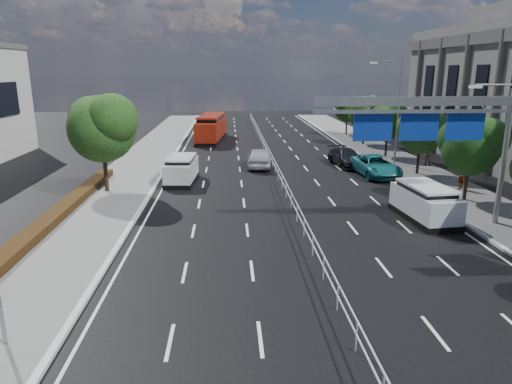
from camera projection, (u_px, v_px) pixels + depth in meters
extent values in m
plane|color=black|center=(349.00, 336.00, 14.40)|extent=(160.00, 160.00, 0.00)
cube|color=silver|center=(57.00, 344.00, 13.86)|extent=(0.25, 140.00, 0.15)
cube|color=silver|center=(276.00, 163.00, 35.82)|extent=(0.05, 85.00, 0.05)
cube|color=silver|center=(276.00, 169.00, 35.94)|extent=(0.05, 85.00, 0.05)
cylinder|color=gray|center=(504.00, 159.00, 23.71)|extent=(0.28, 0.28, 7.20)
cube|color=gray|center=(415.00, 101.00, 22.64)|extent=(10.20, 0.25, 0.45)
cube|color=gray|center=(414.00, 111.00, 22.77)|extent=(10.20, 0.18, 0.18)
cylinder|color=gray|center=(495.00, 85.00, 22.66)|extent=(2.00, 0.10, 0.10)
cube|color=silver|center=(476.00, 87.00, 22.63)|extent=(0.60, 0.25, 0.15)
cube|color=navy|center=(465.00, 127.00, 23.31)|extent=(2.00, 0.08, 1.40)
cube|color=white|center=(464.00, 127.00, 23.36)|extent=(1.80, 0.02, 1.20)
cube|color=navy|center=(419.00, 127.00, 23.17)|extent=(2.00, 0.08, 1.40)
cube|color=white|center=(419.00, 127.00, 23.22)|extent=(1.80, 0.02, 1.20)
cube|color=navy|center=(373.00, 127.00, 23.03)|extent=(2.00, 0.08, 1.40)
cube|color=white|center=(373.00, 127.00, 23.08)|extent=(1.80, 0.02, 1.20)
cylinder|color=gray|center=(398.00, 113.00, 38.90)|extent=(0.16, 0.16, 9.00)
cylinder|color=gray|center=(388.00, 61.00, 37.71)|extent=(0.10, 2.40, 0.10)
cube|color=silver|center=(374.00, 63.00, 37.68)|extent=(0.60, 0.25, 0.15)
cube|color=#4C4947|center=(505.00, 35.00, 33.81)|extent=(0.40, 36.00, 1.00)
cylinder|color=black|center=(105.00, 168.00, 30.60)|extent=(0.28, 0.28, 3.50)
sphere|color=#163611|center=(102.00, 129.00, 29.92)|extent=(4.40, 4.40, 4.40)
sphere|color=#163611|center=(112.00, 119.00, 29.15)|extent=(3.30, 3.30, 3.30)
sphere|color=#163611|center=(92.00, 119.00, 30.37)|extent=(3.08, 3.08, 3.08)
cylinder|color=black|center=(466.00, 180.00, 28.65)|extent=(0.22, 0.22, 2.80)
sphere|color=black|center=(470.00, 147.00, 28.11)|extent=(3.50, 3.50, 3.50)
sphere|color=black|center=(487.00, 140.00, 27.50)|extent=(2.62, 2.62, 2.62)
sphere|color=black|center=(457.00, 139.00, 28.47)|extent=(2.45, 2.45, 2.45)
cylinder|color=black|center=(418.00, 158.00, 35.89)|extent=(0.22, 0.22, 2.70)
sphere|color=#163611|center=(421.00, 133.00, 35.37)|extent=(3.30, 3.30, 3.30)
sphere|color=#163611|center=(432.00, 127.00, 34.79)|extent=(2.48, 2.48, 2.47)
sphere|color=#163611|center=(411.00, 127.00, 35.70)|extent=(2.31, 2.31, 2.31)
cylinder|color=black|center=(386.00, 144.00, 43.13)|extent=(0.21, 0.21, 2.65)
sphere|color=black|center=(388.00, 123.00, 42.62)|extent=(3.20, 3.20, 3.20)
sphere|color=black|center=(397.00, 118.00, 42.05)|extent=(2.40, 2.40, 2.40)
sphere|color=black|center=(381.00, 118.00, 42.94)|extent=(2.24, 2.24, 2.24)
cylinder|color=black|center=(364.00, 132.00, 50.33)|extent=(0.23, 0.23, 2.85)
sphere|color=#163611|center=(365.00, 113.00, 49.78)|extent=(3.60, 3.60, 3.60)
sphere|color=#163611|center=(373.00, 108.00, 49.15)|extent=(2.70, 2.70, 2.70)
sphere|color=#163611|center=(358.00, 108.00, 50.14)|extent=(2.52, 2.52, 2.52)
cylinder|color=black|center=(346.00, 125.00, 57.59)|extent=(0.21, 0.21, 2.60)
sphere|color=black|center=(347.00, 110.00, 57.09)|extent=(3.10, 3.10, 3.10)
sphere|color=black|center=(353.00, 106.00, 56.54)|extent=(2.32, 2.33, 2.32)
sphere|color=black|center=(342.00, 106.00, 57.40)|extent=(2.17, 2.17, 2.17)
cube|color=black|center=(182.00, 180.00, 33.86)|extent=(2.29, 4.67, 0.32)
cube|color=silver|center=(181.00, 170.00, 33.65)|extent=(2.24, 4.58, 1.34)
cube|color=black|center=(181.00, 161.00, 33.48)|extent=(2.00, 3.32, 0.59)
cube|color=silver|center=(181.00, 157.00, 33.40)|extent=(2.10, 3.60, 0.12)
cylinder|color=black|center=(167.00, 183.00, 32.41)|extent=(0.33, 0.69, 0.67)
cylinder|color=black|center=(190.00, 183.00, 32.39)|extent=(0.33, 0.69, 0.67)
cylinder|color=black|center=(175.00, 174.00, 35.24)|extent=(0.33, 0.69, 0.67)
cylinder|color=black|center=(196.00, 174.00, 35.22)|extent=(0.33, 0.69, 0.67)
cube|color=black|center=(212.00, 139.00, 53.62)|extent=(3.55, 10.31, 0.30)
cube|color=maroon|center=(212.00, 128.00, 53.28)|extent=(3.48, 10.11, 2.05)
cube|color=black|center=(211.00, 119.00, 53.02)|extent=(2.98, 7.33, 0.91)
cube|color=maroon|center=(211.00, 116.00, 52.90)|extent=(3.14, 7.93, 0.18)
cylinder|color=black|center=(199.00, 142.00, 50.48)|extent=(0.33, 0.65, 0.62)
cylinder|color=black|center=(216.00, 142.00, 50.38)|extent=(0.33, 0.65, 0.62)
cylinder|color=black|center=(208.00, 134.00, 56.78)|extent=(0.33, 0.65, 0.62)
cylinder|color=black|center=(224.00, 134.00, 56.68)|extent=(0.33, 0.65, 0.62)
imported|color=#B4B8BC|center=(259.00, 157.00, 39.00)|extent=(2.23, 4.98, 1.66)
imported|color=black|center=(217.00, 123.00, 65.36)|extent=(1.58, 4.20, 1.37)
cube|color=black|center=(423.00, 216.00, 25.53)|extent=(2.48, 4.96, 0.33)
cube|color=silver|center=(425.00, 203.00, 25.32)|extent=(2.43, 4.86, 1.35)
cube|color=black|center=(426.00, 191.00, 25.15)|extent=(2.14, 3.54, 0.60)
cube|color=silver|center=(427.00, 186.00, 25.07)|extent=(2.25, 3.82, 0.12)
cylinder|color=black|center=(424.00, 223.00, 23.88)|extent=(0.35, 0.70, 0.67)
cylinder|color=black|center=(453.00, 222.00, 24.13)|extent=(0.35, 0.70, 0.67)
cylinder|color=black|center=(397.00, 206.00, 26.84)|extent=(0.35, 0.70, 0.67)
cylinder|color=black|center=(424.00, 205.00, 27.09)|extent=(0.35, 0.70, 0.67)
imported|color=#196A70|center=(376.00, 166.00, 35.85)|extent=(3.10, 5.88, 1.58)
imported|color=black|center=(347.00, 157.00, 39.54)|extent=(2.72, 5.31, 1.47)
imported|color=gray|center=(461.00, 177.00, 31.22)|extent=(0.72, 0.70, 1.66)
imported|color=gray|center=(428.00, 156.00, 39.20)|extent=(0.98, 0.95, 1.58)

